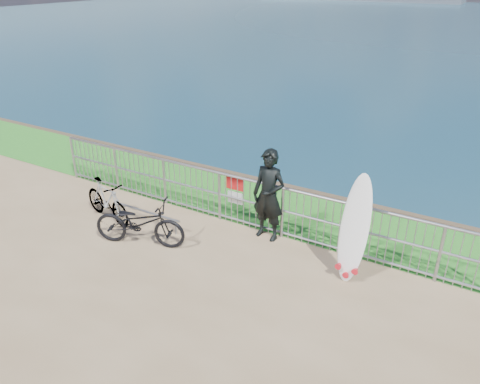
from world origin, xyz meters
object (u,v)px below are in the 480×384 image
Objects in this scene: bicycle_far at (107,201)px; surfer at (269,195)px; bicycle_near at (140,223)px; surfboard at (354,233)px.

surfer is at bearing -58.89° from bicycle_far.
bicycle_near is (-2.05, -1.52, -0.47)m from surfer.
bicycle_far is (-1.30, 0.42, -0.02)m from bicycle_near.
surfer is 1.95m from surfboard.
surfboard is 1.07× the size of bicycle_near.
surfer is 3.56m from bicycle_far.
bicycle_near reaches higher than bicycle_far.
surfboard is 5.29m from bicycle_far.
surfer is 1.23× the size of bicycle_far.
bicycle_near is at bearing -165.30° from surfboard.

